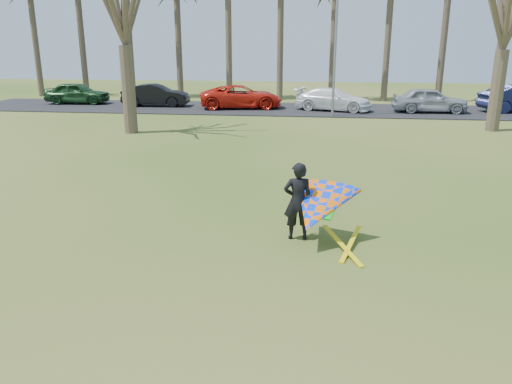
# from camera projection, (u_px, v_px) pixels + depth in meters

# --- Properties ---
(ground) EXTENTS (100.00, 100.00, 0.00)m
(ground) POSITION_uv_depth(u_px,v_px,m) (242.00, 276.00, 9.61)
(ground) COLOR #204B10
(ground) RESTS_ON ground
(parking_strip) EXTENTS (46.00, 7.00, 0.06)m
(parking_strip) POSITION_uv_depth(u_px,v_px,m) (301.00, 109.00, 33.33)
(parking_strip) COLOR black
(parking_strip) RESTS_ON ground
(streetlight) EXTENTS (2.28, 0.18, 8.00)m
(streetlight) POSITION_uv_depth(u_px,v_px,m) (338.00, 40.00, 28.93)
(streetlight) COLOR gray
(streetlight) RESTS_ON ground
(car_0) EXTENTS (4.60, 2.14, 1.53)m
(car_0) POSITION_uv_depth(u_px,v_px,m) (77.00, 93.00, 35.93)
(car_0) COLOR #193F1D
(car_0) RESTS_ON parking_strip
(car_1) EXTENTS (4.66, 1.90, 1.50)m
(car_1) POSITION_uv_depth(u_px,v_px,m) (156.00, 95.00, 34.54)
(car_1) COLOR black
(car_1) RESTS_ON parking_strip
(car_2) EXTENTS (5.88, 3.51, 1.53)m
(car_2) POSITION_uv_depth(u_px,v_px,m) (241.00, 97.00, 33.46)
(car_2) COLOR red
(car_2) RESTS_ON parking_strip
(car_3) EXTENTS (5.30, 3.28, 1.43)m
(car_3) POSITION_uv_depth(u_px,v_px,m) (333.00, 99.00, 32.33)
(car_3) COLOR white
(car_3) RESTS_ON parking_strip
(car_4) EXTENTS (4.59, 1.86, 1.56)m
(car_4) POSITION_uv_depth(u_px,v_px,m) (430.00, 100.00, 31.45)
(car_4) COLOR #9A9EA6
(car_4) RESTS_ON parking_strip
(kite_flyer) EXTENTS (2.13, 2.39, 2.02)m
(kite_flyer) POSITION_uv_depth(u_px,v_px,m) (315.00, 207.00, 10.97)
(kite_flyer) COLOR black
(kite_flyer) RESTS_ON ground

